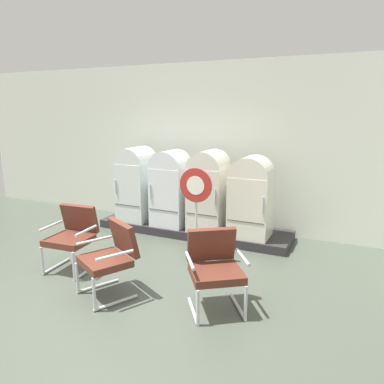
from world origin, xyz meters
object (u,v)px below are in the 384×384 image
refrigerator_1 (171,186)px  refrigerator_2 (209,188)px  refrigerator_0 (137,182)px  armchair_right (215,265)px  armchair_left (73,234)px  sign_stand (196,213)px  refrigerator_3 (251,195)px  armchair_center (111,254)px

refrigerator_1 → refrigerator_2: size_ratio=0.98×
refrigerator_0 → armchair_right: size_ratio=1.55×
refrigerator_2 → armchair_left: refrigerator_2 is taller
refrigerator_0 → armchair_left: bearing=-83.4°
refrigerator_0 → refrigerator_2: size_ratio=0.99×
armchair_right → sign_stand: sign_stand is taller
refrigerator_3 → armchair_center: 2.71m
armchair_right → armchair_center: 1.32m
refrigerator_3 → armchair_right: refrigerator_3 is taller
refrigerator_3 → armchair_left: refrigerator_3 is taller
refrigerator_1 → refrigerator_2: bearing=1.6°
armchair_left → armchair_center: 1.07m
refrigerator_1 → sign_stand: bearing=-46.1°
sign_stand → armchair_right: bearing=-57.2°
refrigerator_3 → armchair_right: (0.19, -2.20, -0.35)m
refrigerator_3 → refrigerator_2: bearing=177.4°
refrigerator_1 → refrigerator_2: refrigerator_2 is taller
refrigerator_3 → sign_stand: bearing=-120.8°
refrigerator_1 → refrigerator_3: refrigerator_1 is taller
armchair_left → refrigerator_2: bearing=57.9°
refrigerator_2 → sign_stand: bearing=-78.6°
armchair_left → armchair_right: 2.29m
armchair_center → armchair_left: bearing=157.9°
refrigerator_3 → armchair_left: (-2.10, -2.04, -0.35)m
armchair_right → armchair_center: (-1.30, -0.25, 0.00)m
armchair_left → armchair_right: size_ratio=1.00×
armchair_center → refrigerator_1: bearing=100.3°
armchair_right → refrigerator_0: bearing=138.4°
refrigerator_2 → armchair_right: size_ratio=1.56×
armchair_center → refrigerator_3: bearing=65.6°
refrigerator_3 → refrigerator_1: bearing=179.5°
armchair_left → armchair_center: same height
refrigerator_1 → sign_stand: size_ratio=0.98×
refrigerator_2 → armchair_left: (-1.30, -2.08, -0.39)m
refrigerator_0 → armchair_center: bearing=-63.7°
refrigerator_3 → armchair_right: 2.23m
refrigerator_0 → armchair_center: 2.81m
armchair_left → armchair_center: (0.99, -0.40, 0.00)m
armchair_right → sign_stand: bearing=122.8°
armchair_left → sign_stand: size_ratio=0.64×
refrigerator_0 → sign_stand: refrigerator_0 is taller
refrigerator_2 → refrigerator_3: refrigerator_2 is taller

